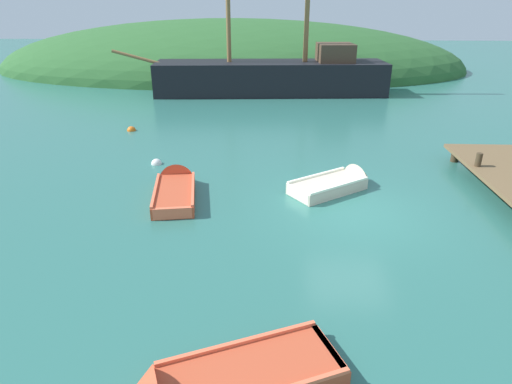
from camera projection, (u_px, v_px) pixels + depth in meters
ground_plane at (353, 212)px, 12.70m from camera, size 120.00×120.00×0.00m
shore_hill at (231, 69)px, 39.27m from camera, size 40.72×21.63×8.43m
sailing_ship at (273, 81)px, 28.44m from camera, size 17.40×4.37×13.45m
rowboat_center at (176, 189)px, 13.92m from camera, size 1.72×3.45×1.15m
rowboat_far at (339, 184)px, 14.28m from camera, size 3.15×2.73×1.10m
buoy_orange at (132, 131)px, 20.63m from camera, size 0.41×0.41×0.41m
buoy_white at (157, 164)px, 16.43m from camera, size 0.40×0.40×0.40m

